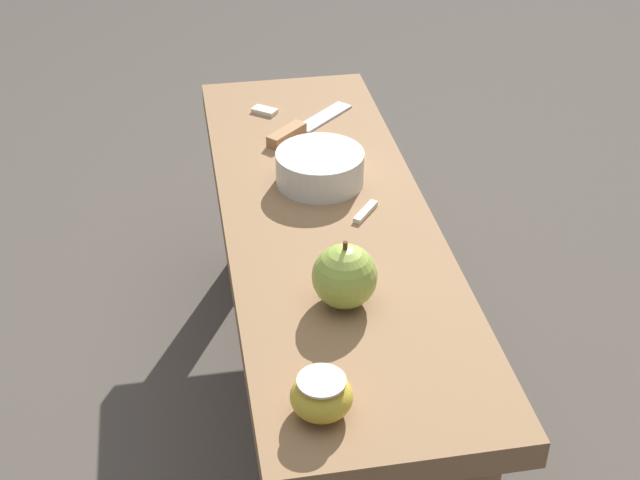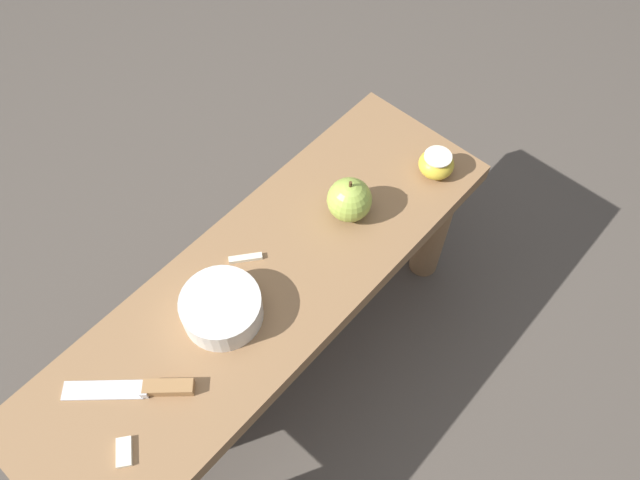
% 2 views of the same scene
% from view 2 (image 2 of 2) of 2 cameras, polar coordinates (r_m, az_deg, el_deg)
% --- Properties ---
extents(ground_plane, '(8.00, 8.00, 0.00)m').
position_cam_2_polar(ground_plane, '(1.50, -4.02, -11.04)').
color(ground_plane, '#4C443D').
extents(wooden_bench, '(1.00, 0.32, 0.40)m').
position_cam_2_polar(wooden_bench, '(1.22, -4.88, -5.86)').
color(wooden_bench, olive).
rests_on(wooden_bench, ground_plane).
extents(knife, '(0.17, 0.18, 0.02)m').
position_cam_2_polar(knife, '(1.08, -15.41, -12.93)').
color(knife, silver).
rests_on(knife, wooden_bench).
extents(apple_whole, '(0.09, 0.09, 0.10)m').
position_cam_2_polar(apple_whole, '(1.18, 2.71, 3.70)').
color(apple_whole, '#9EB747').
rests_on(apple_whole, wooden_bench).
extents(apple_cut, '(0.07, 0.07, 0.05)m').
position_cam_2_polar(apple_cut, '(1.27, 10.59, 6.86)').
color(apple_cut, gold).
rests_on(apple_cut, wooden_bench).
extents(apple_slice_near_knife, '(0.06, 0.05, 0.01)m').
position_cam_2_polar(apple_slice_near_knife, '(1.16, -6.82, -1.65)').
color(apple_slice_near_knife, silver).
rests_on(apple_slice_near_knife, wooden_bench).
extents(apple_slice_center, '(0.05, 0.05, 0.01)m').
position_cam_2_polar(apple_slice_center, '(1.07, -17.48, -18.00)').
color(apple_slice_center, silver).
rests_on(apple_slice_center, wooden_bench).
extents(bowl, '(0.14, 0.14, 0.05)m').
position_cam_2_polar(bowl, '(1.09, -8.99, -6.17)').
color(bowl, silver).
rests_on(bowl, wooden_bench).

